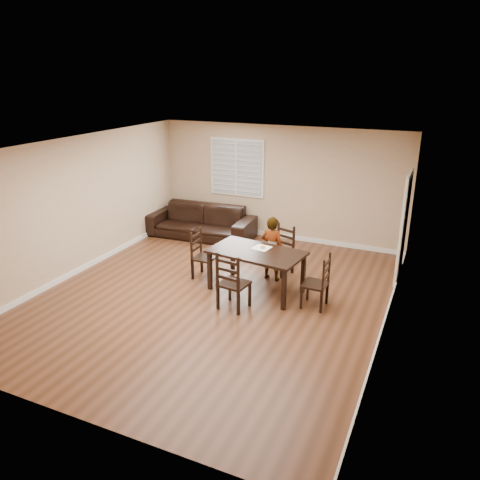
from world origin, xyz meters
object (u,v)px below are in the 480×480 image
object	(u,v)px
dining_table	(256,256)
donut	(263,247)
chair_left	(200,256)
child	(272,249)
chair_near	(283,251)
chair_far	(230,285)
sofa	(200,222)
chair_right	(322,284)

from	to	relation	value
dining_table	donut	distance (m)	0.22
chair_left	child	world-z (taller)	child
chair_near	chair_far	xyz separation A→B (m)	(-0.28, -1.94, 0.03)
chair_left	child	bearing A→B (deg)	-71.40
chair_left	sofa	size ratio (longest dim) A/B	0.37
chair_right	donut	xyz separation A→B (m)	(-1.22, 0.34, 0.38)
chair_far	chair_left	size ratio (longest dim) A/B	1.08
child	sofa	bearing A→B (deg)	-27.47
chair_left	sofa	distance (m)	2.39
dining_table	chair_far	size ratio (longest dim) A/B	1.72
dining_table	chair_left	bearing A→B (deg)	-179.31
chair_right	child	bearing A→B (deg)	-121.94
child	sofa	distance (m)	2.98
dining_table	chair_left	distance (m)	1.30
chair_near	child	xyz separation A→B (m)	(-0.08, -0.45, 0.19)
chair_far	donut	world-z (taller)	chair_far
chair_right	sofa	world-z (taller)	chair_right
chair_left	chair_far	bearing A→B (deg)	-132.16
chair_far	chair_left	xyz separation A→B (m)	(-1.15, 1.04, -0.04)
child	chair_right	bearing A→B (deg)	153.57
chair_near	sofa	distance (m)	2.82
dining_table	child	bearing A→B (deg)	90.00
chair_right	sofa	size ratio (longest dim) A/B	0.37
donut	chair_right	bearing A→B (deg)	-15.47
chair_near	donut	world-z (taller)	chair_near
donut	sofa	bearing A→B (deg)	139.73
chair_near	chair_far	world-z (taller)	chair_far
chair_near	child	size ratio (longest dim) A/B	0.77
chair_left	child	distance (m)	1.44
chair_near	donut	xyz separation A→B (m)	(-0.12, -0.87, 0.37)
sofa	chair_right	bearing A→B (deg)	-36.46
donut	child	bearing A→B (deg)	85.37
chair_near	chair_right	bearing A→B (deg)	-29.29
sofa	chair_near	bearing A→B (deg)	-28.27
chair_near	child	world-z (taller)	child
dining_table	chair_right	size ratio (longest dim) A/B	1.87
dining_table	sofa	xyz separation A→B (m)	(-2.39, 2.25, -0.32)
chair_near	sofa	size ratio (longest dim) A/B	0.37
chair_right	sofa	bearing A→B (deg)	-122.64
chair_left	sofa	xyz separation A→B (m)	(-1.13, 2.10, -0.05)
chair_right	child	distance (m)	1.42
chair_near	sofa	world-z (taller)	chair_near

